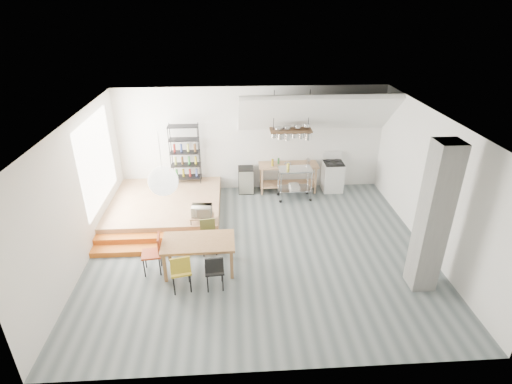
{
  "coord_description": "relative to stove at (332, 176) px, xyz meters",
  "views": [
    {
      "loc": [
        -0.59,
        -8.04,
        5.52
      ],
      "look_at": [
        -0.04,
        0.8,
        1.16
      ],
      "focal_mm": 28.0,
      "sensor_mm": 36.0,
      "label": 1
    }
  ],
  "objects": [
    {
      "name": "concrete_column",
      "position": [
        0.8,
        -4.66,
        1.12
      ],
      "size": [
        0.5,
        0.5,
        3.2
      ],
      "primitive_type": "cube",
      "color": "slate",
      "rests_on": "ground"
    },
    {
      "name": "wire_shelving",
      "position": [
        -4.5,
        0.04,
        0.85
      ],
      "size": [
        0.88,
        0.38,
        1.8
      ],
      "color": "black",
      "rests_on": "platform"
    },
    {
      "name": "mini_fridge",
      "position": [
        -2.7,
        0.04,
        -0.08
      ],
      "size": [
        0.47,
        0.47,
        0.8
      ],
      "primitive_type": "cube",
      "color": "black",
      "rests_on": "ground"
    },
    {
      "name": "wall_left",
      "position": [
        -6.5,
        -3.16,
        1.12
      ],
      "size": [
        0.04,
        7.0,
        3.2
      ],
      "primitive_type": "cube",
      "color": "silver",
      "rests_on": "ground"
    },
    {
      "name": "rolling_cart",
      "position": [
        -1.27,
        -0.51,
        0.15
      ],
      "size": [
        1.01,
        0.6,
        0.97
      ],
      "rotation": [
        0.0,
        0.0,
        0.04
      ],
      "color": "silver",
      "rests_on": "ground"
    },
    {
      "name": "window_pane",
      "position": [
        -6.48,
        -1.66,
        1.32
      ],
      "size": [
        0.02,
        2.5,
        2.2
      ],
      "primitive_type": "cube",
      "color": "white",
      "rests_on": "wall_left"
    },
    {
      "name": "wall_right",
      "position": [
        1.5,
        -3.16,
        1.12
      ],
      "size": [
        0.04,
        7.0,
        3.2
      ],
      "primitive_type": "cube",
      "color": "silver",
      "rests_on": "ground"
    },
    {
      "name": "microwave",
      "position": [
        -3.9,
        -2.41,
        0.22
      ],
      "size": [
        0.52,
        0.37,
        0.28
      ],
      "primitive_type": "imported",
      "rotation": [
        0.0,
        0.0,
        -0.06
      ],
      "color": "beige",
      "rests_on": "microwave_shelf"
    },
    {
      "name": "stove",
      "position": [
        0.0,
        0.0,
        0.0
      ],
      "size": [
        0.6,
        0.6,
        1.18
      ],
      "color": "white",
      "rests_on": "ground"
    },
    {
      "name": "bowl",
      "position": [
        -1.43,
        -0.06,
        0.45
      ],
      "size": [
        0.27,
        0.27,
        0.05
      ],
      "primitive_type": "imported",
      "rotation": [
        0.0,
        0.0,
        -0.36
      ],
      "color": "silver",
      "rests_on": "kitchen_counter"
    },
    {
      "name": "chair_olive",
      "position": [
        -3.71,
        -3.14,
        0.01
      ],
      "size": [
        0.43,
        0.43,
        0.82
      ],
      "rotation": [
        0.0,
        0.0,
        0.15
      ],
      "color": "brown",
      "rests_on": "ground"
    },
    {
      "name": "dining_table",
      "position": [
        -3.89,
        -3.85,
        0.18
      ],
      "size": [
        1.59,
        0.91,
        0.75
      ],
      "rotation": [
        0.0,
        0.0,
        0.02
      ],
      "color": "brown",
      "rests_on": "ground"
    },
    {
      "name": "microwave_shelf",
      "position": [
        -3.9,
        -2.41,
        0.07
      ],
      "size": [
        0.6,
        0.4,
        0.16
      ],
      "color": "#9D6F4E",
      "rests_on": "platform"
    },
    {
      "name": "step_lower",
      "position": [
        -5.0,
        -3.11,
        -0.41
      ],
      "size": [
        3.0,
        0.35,
        0.13
      ],
      "primitive_type": "cube",
      "color": "#C35B16",
      "rests_on": "ground"
    },
    {
      "name": "wall_back",
      "position": [
        -2.5,
        0.34,
        1.12
      ],
      "size": [
        8.0,
        0.04,
        3.2
      ],
      "primitive_type": "cube",
      "color": "silver",
      "rests_on": "ground"
    },
    {
      "name": "ceiling",
      "position": [
        -2.5,
        -3.16,
        2.72
      ],
      "size": [
        8.0,
        7.0,
        0.02
      ],
      "primitive_type": "cube",
      "color": "white",
      "rests_on": "wall_back"
    },
    {
      "name": "floor",
      "position": [
        -2.5,
        -3.16,
        -0.48
      ],
      "size": [
        8.0,
        8.0,
        0.0
      ],
      "primitive_type": "plane",
      "color": "#515B5E",
      "rests_on": "ground"
    },
    {
      "name": "platform",
      "position": [
        -5.0,
        -1.16,
        -0.28
      ],
      "size": [
        3.0,
        3.0,
        0.4
      ],
      "primitive_type": "cube",
      "color": "#9D6F4E",
      "rests_on": "ground"
    },
    {
      "name": "chair_black",
      "position": [
        -3.53,
        -4.55,
        0.03
      ],
      "size": [
        0.42,
        0.42,
        0.85
      ],
      "rotation": [
        0.0,
        0.0,
        3.23
      ],
      "color": "black",
      "rests_on": "ground"
    },
    {
      "name": "chair_mustard",
      "position": [
        -4.2,
        -4.57,
        0.06
      ],
      "size": [
        0.49,
        0.49,
        0.91
      ],
      "rotation": [
        0.0,
        0.0,
        3.34
      ],
      "color": "#B0931E",
      "rests_on": "ground"
    },
    {
      "name": "paper_lantern",
      "position": [
        -4.49,
        -3.86,
        1.72
      ],
      "size": [
        0.6,
        0.6,
        0.6
      ],
      "primitive_type": "sphere",
      "color": "white",
      "rests_on": "ceiling"
    },
    {
      "name": "step_upper",
      "position": [
        -5.0,
        -2.76,
        -0.35
      ],
      "size": [
        3.0,
        0.35,
        0.27
      ],
      "primitive_type": "cube",
      "color": "#C35B16",
      "rests_on": "ground"
    },
    {
      "name": "pot_rack",
      "position": [
        -1.37,
        -0.23,
        1.5
      ],
      "size": [
        1.2,
        0.5,
        1.43
      ],
      "color": "#402B19",
      "rests_on": "ceiling"
    },
    {
      "name": "kitchen_counter",
      "position": [
        -1.4,
        -0.01,
        0.15
      ],
      "size": [
        1.8,
        0.6,
        0.91
      ],
      "color": "#9D6F4E",
      "rests_on": "ground"
    },
    {
      "name": "chair_red",
      "position": [
        -4.84,
        -3.86,
        0.06
      ],
      "size": [
        0.46,
        0.46,
        0.91
      ],
      "rotation": [
        0.0,
        0.0,
        -1.47
      ],
      "color": "#A03516",
      "rests_on": "ground"
    },
    {
      "name": "slope_ceiling",
      "position": [
        -0.7,
        -0.26,
        2.07
      ],
      "size": [
        4.4,
        1.44,
        1.32
      ],
      "primitive_type": "cube",
      "rotation": [
        -0.73,
        0.0,
        0.0
      ],
      "color": "white",
      "rests_on": "wall_back"
    }
  ]
}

